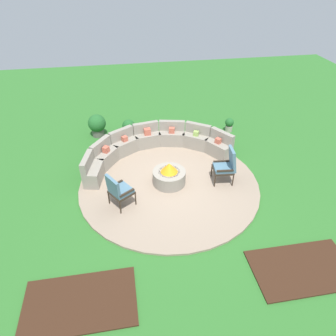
# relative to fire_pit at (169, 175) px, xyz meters

# --- Properties ---
(ground_plane) EXTENTS (24.00, 24.00, 0.00)m
(ground_plane) POSITION_rel_fire_pit_xyz_m (0.00, 0.00, -0.32)
(ground_plane) COLOR #2D6B28
(patio_circle) EXTENTS (5.22, 5.22, 0.06)m
(patio_circle) POSITION_rel_fire_pit_xyz_m (0.00, 0.00, -0.29)
(patio_circle) COLOR gray
(patio_circle) RESTS_ON ground_plane
(mulch_bed_left) EXTENTS (2.19, 1.28, 0.04)m
(mulch_bed_left) POSITION_rel_fire_pit_xyz_m (-2.35, -3.38, -0.30)
(mulch_bed_left) COLOR #382114
(mulch_bed_left) RESTS_ON ground_plane
(mulch_bed_right) EXTENTS (2.19, 1.28, 0.04)m
(mulch_bed_right) POSITION_rel_fire_pit_xyz_m (2.35, -3.38, -0.30)
(mulch_bed_right) COLOR #382114
(mulch_bed_right) RESTS_ON ground_plane
(fire_pit) EXTENTS (0.95, 0.95, 0.69)m
(fire_pit) POSITION_rel_fire_pit_xyz_m (0.00, 0.00, 0.00)
(fire_pit) COLOR gray
(fire_pit) RESTS_ON patio_circle
(curved_stone_bench) EXTENTS (4.74, 2.46, 0.83)m
(curved_stone_bench) POSITION_rel_fire_pit_xyz_m (-0.28, 1.59, 0.06)
(curved_stone_bench) COLOR gray
(curved_stone_bench) RESTS_ON patio_circle
(lounge_chair_front_left) EXTENTS (0.75, 0.77, 1.01)m
(lounge_chair_front_left) POSITION_rel_fire_pit_xyz_m (-1.46, -0.74, 0.27)
(lounge_chair_front_left) COLOR #2D2319
(lounge_chair_front_left) RESTS_ON patio_circle
(lounge_chair_front_right) EXTENTS (0.65, 0.59, 1.10)m
(lounge_chair_front_right) POSITION_rel_fire_pit_xyz_m (1.64, -0.17, 0.30)
(lounge_chair_front_right) COLOR #2D2319
(lounge_chair_front_right) RESTS_ON patio_circle
(potted_plant_0) EXTENTS (0.46, 0.46, 0.66)m
(potted_plant_0) POSITION_rel_fire_pit_xyz_m (-0.97, 3.06, 0.03)
(potted_plant_0) COLOR #605B56
(potted_plant_0) RESTS_ON ground_plane
(potted_plant_1) EXTENTS (0.64, 0.64, 0.83)m
(potted_plant_1) POSITION_rel_fire_pit_xyz_m (-2.10, 3.31, 0.13)
(potted_plant_1) COLOR #605B56
(potted_plant_1) RESTS_ON ground_plane
(potted_plant_2) EXTENTS (0.32, 0.32, 0.53)m
(potted_plant_2) POSITION_rel_fire_pit_xyz_m (2.79, 2.84, -0.04)
(potted_plant_2) COLOR #A89E8E
(potted_plant_2) RESTS_ON ground_plane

